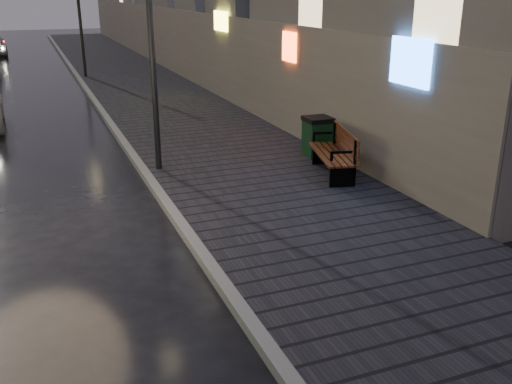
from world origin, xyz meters
TOP-DOWN VIEW (x-y plane):
  - ground at (0.00, 0.00)m, footprint 120.00×120.00m
  - sidewalk at (3.90, 21.00)m, footprint 4.60×58.00m
  - curb at (1.50, 21.00)m, footprint 0.20×58.00m
  - lamp_near at (1.85, 6.00)m, footprint 0.36×0.36m
  - lamp_far at (1.85, 22.00)m, footprint 0.36×0.36m
  - bench at (5.47, 4.03)m, footprint 1.18×2.13m
  - trash_bin at (5.80, 5.60)m, footprint 0.65×0.65m

SIDE VIEW (x-z plane):
  - ground at x=0.00m, z-range 0.00..0.00m
  - sidewalk at x=3.90m, z-range 0.00..0.15m
  - curb at x=1.50m, z-range 0.00..0.15m
  - trash_bin at x=5.80m, z-range 0.16..1.14m
  - bench at x=5.47m, z-range 0.15..1.18m
  - lamp_near at x=1.85m, z-range 0.85..6.13m
  - lamp_far at x=1.85m, z-range 0.85..6.13m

